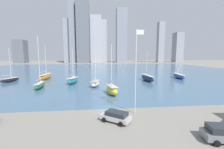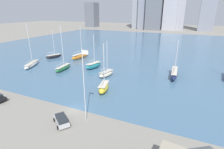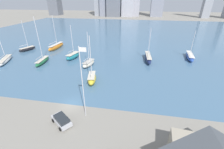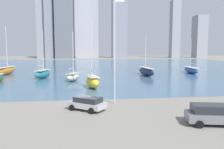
# 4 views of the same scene
# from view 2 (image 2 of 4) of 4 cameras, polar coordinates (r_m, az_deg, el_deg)

# --- Properties ---
(ground_plane) EXTENTS (500.00, 500.00, 0.00)m
(ground_plane) POSITION_cam_2_polar(r_m,az_deg,el_deg) (38.20, -11.82, -10.94)
(ground_plane) COLOR gray
(harbor_water) EXTENTS (180.00, 140.00, 0.00)m
(harbor_water) POSITION_cam_2_polar(r_m,az_deg,el_deg) (100.02, 12.15, 8.56)
(harbor_water) COLOR #476B89
(harbor_water) RESTS_ON ground_plane
(flag_pole) EXTENTS (1.24, 0.14, 13.64)m
(flag_pole) POSITION_cam_2_polar(r_m,az_deg,el_deg) (30.75, -9.07, -3.36)
(flag_pole) COLOR silver
(flag_pole) RESTS_ON ground_plane
(sailboat_teal) EXTENTS (4.10, 7.45, 11.89)m
(sailboat_teal) POSITION_cam_2_polar(r_m,az_deg,el_deg) (62.31, -6.07, 2.97)
(sailboat_teal) COLOR #1E757F
(sailboat_teal) RESTS_ON harbor_water
(sailboat_green) EXTENTS (2.52, 8.72, 15.09)m
(sailboat_green) POSITION_cam_2_polar(r_m,az_deg,el_deg) (62.44, -15.66, 2.20)
(sailboat_green) COLOR #236B3D
(sailboat_green) RESTS_ON harbor_water
(sailboat_navy) EXTENTS (2.57, 11.06, 11.24)m
(sailboat_navy) POSITION_cam_2_polar(r_m,az_deg,el_deg) (57.27, 19.63, 0.34)
(sailboat_navy) COLOR #19234C
(sailboat_navy) RESTS_ON harbor_water
(sailboat_cream) EXTENTS (3.69, 6.59, 11.01)m
(sailboat_cream) POSITION_cam_2_polar(r_m,az_deg,el_deg) (54.42, -1.87, 0.33)
(sailboat_cream) COLOR beige
(sailboat_cream) RESTS_ON harbor_water
(sailboat_white) EXTENTS (5.98, 10.44, 15.14)m
(sailboat_white) POSITION_cam_2_polar(r_m,az_deg,el_deg) (70.81, -24.75, 3.08)
(sailboat_white) COLOR white
(sailboat_white) RESTS_ON harbor_water
(sailboat_yellow) EXTENTS (3.30, 6.36, 12.24)m
(sailboat_yellow) POSITION_cam_2_polar(r_m,az_deg,el_deg) (44.30, -2.70, -4.20)
(sailboat_yellow) COLOR yellow
(sailboat_yellow) RESTS_ON harbor_water
(sailboat_black) EXTENTS (4.88, 7.40, 12.16)m
(sailboat_black) POSITION_cam_2_polar(r_m,az_deg,el_deg) (80.21, -18.49, 5.75)
(sailboat_black) COLOR black
(sailboat_black) RESTS_ON harbor_water
(sailboat_orange) EXTENTS (2.85, 11.00, 13.75)m
(sailboat_orange) POSITION_cam_2_polar(r_m,az_deg,el_deg) (76.57, -10.21, 6.08)
(sailboat_orange) COLOR orange
(sailboat_orange) RESTS_ON harbor_water
(parked_wagon_silver) EXTENTS (4.66, 4.13, 1.56)m
(parked_wagon_silver) POSITION_cam_2_polar(r_m,az_deg,el_deg) (33.95, -16.19, -14.01)
(parked_wagon_silver) COLOR #B7B7BC
(parked_wagon_silver) RESTS_ON ground_plane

